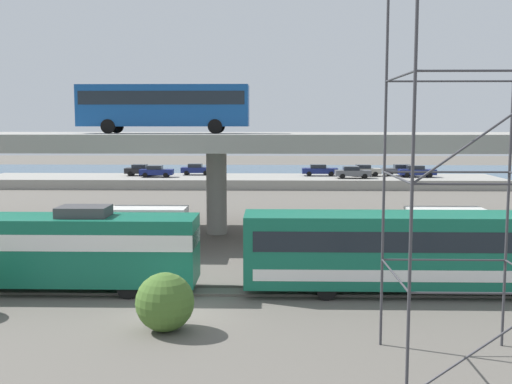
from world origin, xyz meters
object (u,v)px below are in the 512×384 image
Objects in this scene: parked_car_7 at (400,170)px; parked_car_4 at (141,170)px; parked_car_1 at (156,171)px; train_locomotive at (11,246)px; parked_car_2 at (196,169)px; parked_car_6 at (352,172)px; transit_bus_on_overpass at (164,104)px; service_truck_west at (135,230)px; parked_car_0 at (319,170)px; parked_car_3 at (364,170)px; train_coach_lead at (474,249)px; scaffolding_tower at (468,162)px; service_truck_east at (460,231)px; parked_car_5 at (417,171)px.

parked_car_4 is at bearing 1.20° from parked_car_7.
train_locomotive is at bearing -87.54° from parked_car_1.
parked_car_2 and parked_car_7 have the same top height.
train_locomotive is 3.94× the size of parked_car_7.
parked_car_6 is at bearing 29.58° from parked_car_7.
train_locomotive reaches higher than parked_car_1.
parked_car_7 is at bearing 5.21° from parked_car_1.
train_locomotive is at bearing -108.90° from transit_bus_on_overpass.
parked_car_4 is at bearing -84.97° from train_locomotive.
service_truck_west is 46.86m from parked_car_0.
parked_car_7 is at bearing -119.50° from service_truck_west.
parked_car_0 is at bearing 6.89° from parked_car_1.
parked_car_1 is 27.11m from parked_car_3.
parked_car_1 is (-24.53, 49.91, -0.17)m from train_coach_lead.
scaffolding_tower reaches higher than train_coach_lead.
service_truck_east is 43.32m from parked_car_5.
parked_car_0 is at bearing 0.89° from parked_car_4.
parked_car_1 and parked_car_3 have the same top height.
scaffolding_tower reaches higher than parked_car_4.
service_truck_west reaches higher than parked_car_7.
scaffolding_tower reaches higher than parked_car_6.
transit_bus_on_overpass is 10.43m from service_truck_west.
parked_car_4 is (-8.89, 44.12, 0.36)m from service_truck_west.
train_locomotive is 4.16× the size of parked_car_1.
parked_car_7 is (6.78, 3.85, -0.00)m from parked_car_6.
parked_car_7 is (7.30, 52.81, -0.17)m from train_coach_lead.
scaffolding_tower reaches higher than parked_car_1.
transit_bus_on_overpass is 2.57× the size of parked_car_0.
scaffolding_tower is 61.60m from parked_car_5.
parked_car_4 is 0.94× the size of parked_car_6.
parked_car_6 is (-1.20, 40.99, 0.36)m from service_truck_east.
parked_car_1 is 33.51m from parked_car_5.
train_locomotive is 4.27× the size of parked_car_2.
train_coach_lead is at bearing 156.19° from service_truck_west.
parked_car_7 is (27.07, -0.77, 0.00)m from parked_car_2.
parked_car_1 and parked_car_4 have the same top height.
train_locomotive is 2.59× the size of service_truck_east.
parked_car_3 is at bearing -92.73° from train_coach_lead.
service_truck_east is 44.78m from parked_car_0.
service_truck_east is 44.19m from parked_car_3.
parked_car_1 and parked_car_6 have the same top height.
train_coach_lead reaches higher than service_truck_west.
parked_car_3 is 3.74m from parked_car_6.
parked_car_2 is (-16.35, 63.03, -4.94)m from scaffolding_tower.
parked_car_7 is at bearing 1.20° from parked_car_4.
parked_car_4 is at bearing 173.50° from parked_car_6.
parked_car_6 is 0.99× the size of parked_car_7.
train_locomotive reaches higher than parked_car_7.
train_locomotive reaches higher than train_coach_lead.
parked_car_0 is 12.48m from parked_car_5.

